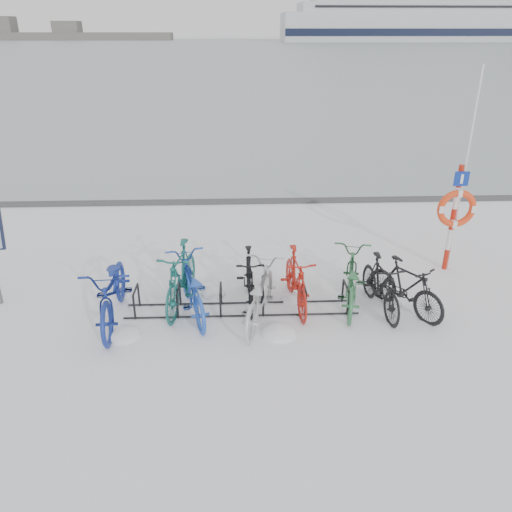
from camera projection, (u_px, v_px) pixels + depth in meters
ground at (242, 310)px, 8.68m from camera, size 900.00×900.00×0.00m
ice_sheet at (234, 46)px, 149.71m from camera, size 400.00×298.00×0.02m
quay_edge at (239, 201)px, 14.03m from camera, size 400.00×0.25×0.10m
bike_rack at (242, 301)px, 8.61m from camera, size 4.00×0.48×0.46m
lifebuoy_station at (456, 209)px, 9.59m from camera, size 0.75×0.22×3.91m
cruise_ferry at (436, 11)px, 206.14m from camera, size 128.97×24.34×42.37m
bike_0 at (113, 288)px, 8.20m from camera, size 0.90×2.22×1.14m
bike_1 at (181, 275)px, 8.64m from camera, size 0.84×1.97×1.15m
bike_2 at (191, 286)px, 8.43m from camera, size 1.16×2.03×1.01m
bike_3 at (249, 277)px, 8.76m from camera, size 0.50×1.66×0.99m
bike_4 at (259, 293)px, 8.22m from camera, size 1.13×1.99×0.99m
bike_5 at (296, 278)px, 8.65m from camera, size 0.64×1.78×1.05m
bike_6 at (351, 278)px, 8.72m from camera, size 1.05×1.98×0.99m
bike_7 at (381, 284)px, 8.53m from camera, size 0.66×1.68×0.98m
bike_8 at (406, 285)px, 8.48m from camera, size 1.25×1.60×0.97m
snow_drifts at (248, 317)px, 8.46m from camera, size 5.04×1.89×0.21m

